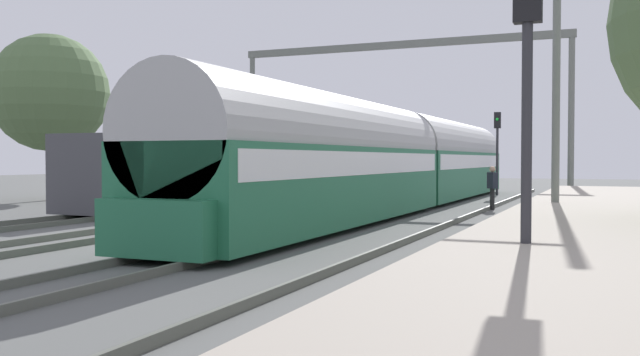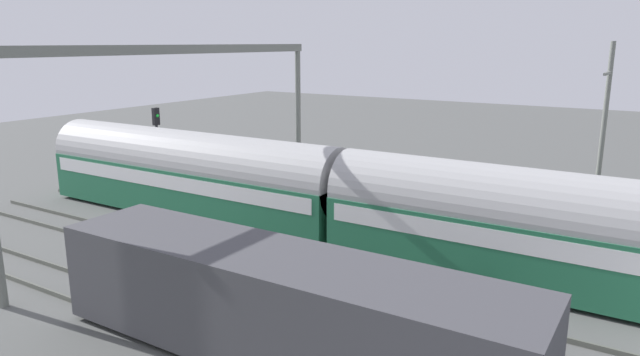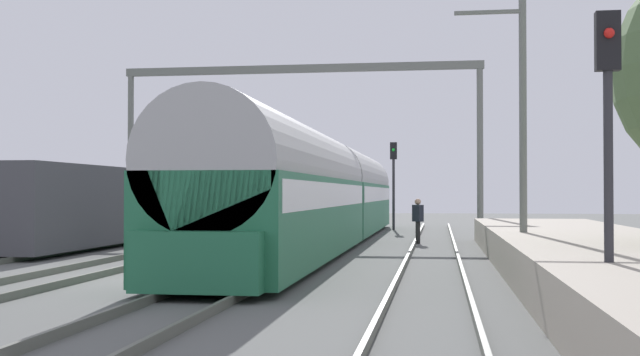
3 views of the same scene
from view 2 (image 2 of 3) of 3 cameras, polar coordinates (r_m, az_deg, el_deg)
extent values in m
cube|color=#236B47|center=(20.28, 22.84, -7.05)|extent=(2.90, 16.00, 2.20)
cube|color=white|center=(20.08, 23.00, -5.37)|extent=(2.93, 15.36, 0.64)
cylinder|color=#B1B1B1|center=(19.89, 23.18, -3.53)|extent=(2.84, 16.00, 2.84)
cube|color=#236B47|center=(27.62, -12.72, -1.04)|extent=(2.90, 16.00, 2.20)
cube|color=white|center=(27.48, -12.78, 0.24)|extent=(2.93, 15.36, 0.64)
cylinder|color=#B1B1B1|center=(27.34, -12.85, 1.60)|extent=(2.84, 16.00, 2.84)
cube|color=#47474C|center=(14.81, -4.07, -12.54)|extent=(2.80, 13.00, 2.70)
cube|color=black|center=(15.42, -3.99, -16.89)|extent=(2.52, 11.96, 0.10)
cylinder|color=black|center=(26.32, 4.59, -3.35)|extent=(0.25, 0.25, 0.85)
cube|color=#232833|center=(26.11, 4.62, -1.78)|extent=(0.45, 0.45, 0.64)
sphere|color=tan|center=(26.00, 4.64, -0.84)|extent=(0.24, 0.24, 0.24)
cylinder|color=#2D2D33|center=(31.70, -15.70, 1.74)|extent=(0.14, 0.14, 3.73)
cube|color=black|center=(31.34, -15.96, 5.89)|extent=(0.36, 0.20, 0.90)
sphere|color=#19D133|center=(31.24, -15.82, 5.97)|extent=(0.16, 0.16, 0.16)
cylinder|color=slate|center=(30.55, -2.18, 5.41)|extent=(0.28, 0.28, 7.50)
cube|color=slate|center=(23.93, -13.52, 12.31)|extent=(16.73, 0.24, 0.36)
cylinder|color=slate|center=(25.90, 26.16, 3.17)|extent=(0.20, 0.20, 8.00)
cube|color=slate|center=(24.72, 26.60, 9.26)|extent=(1.80, 0.10, 0.10)
camera|label=1|loc=(31.98, 61.54, -4.52)|focal=38.85mm
camera|label=3|loc=(30.96, 69.83, -6.82)|focal=45.16mm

